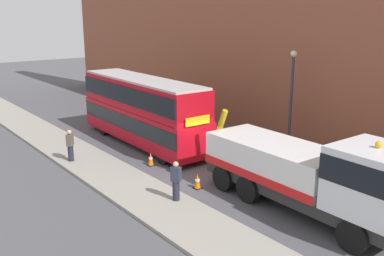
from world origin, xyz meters
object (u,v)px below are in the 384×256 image
(pedestrian_bystander, at_px, (176,181))
(traffic_cone_midway, at_px, (197,181))
(recovery_tow_truck, at_px, (309,172))
(double_decker_bus, at_px, (142,108))
(pedestrian_onlooker, at_px, (70,146))
(traffic_cone_near_bus, at_px, (151,159))
(street_lamp, at_px, (291,93))

(pedestrian_bystander, bearing_deg, traffic_cone_midway, -6.02)
(recovery_tow_truck, bearing_deg, double_decker_bus, -178.58)
(pedestrian_onlooker, relative_size, pedestrian_bystander, 1.00)
(traffic_cone_near_bus, distance_m, traffic_cone_midway, 3.93)
(double_decker_bus, xyz_separation_m, traffic_cone_near_bus, (3.66, -1.82, -1.89))
(pedestrian_onlooker, bearing_deg, double_decker_bus, 57.13)
(recovery_tow_truck, bearing_deg, traffic_cone_near_bus, -166.65)
(pedestrian_onlooker, height_order, traffic_cone_near_bus, pedestrian_onlooker)
(recovery_tow_truck, relative_size, pedestrian_bystander, 5.95)
(recovery_tow_truck, xyz_separation_m, double_decker_bus, (-12.27, 0.01, 0.47))
(traffic_cone_midway, bearing_deg, street_lamp, 96.70)
(traffic_cone_near_bus, bearing_deg, pedestrian_bystander, -20.49)
(recovery_tow_truck, distance_m, street_lamp, 8.09)
(pedestrian_onlooker, height_order, traffic_cone_midway, pedestrian_onlooker)
(pedestrian_onlooker, bearing_deg, traffic_cone_near_bus, 5.97)
(traffic_cone_midway, bearing_deg, traffic_cone_near_bus, 179.85)
(traffic_cone_midway, bearing_deg, recovery_tow_truck, 21.26)
(pedestrian_bystander, xyz_separation_m, street_lamp, (-1.57, 9.17, 2.49))
(pedestrian_bystander, bearing_deg, recovery_tow_truck, -76.46)
(pedestrian_onlooker, bearing_deg, pedestrian_bystander, -30.72)
(double_decker_bus, bearing_deg, recovery_tow_truck, 1.42)
(pedestrian_bystander, bearing_deg, double_decker_bus, 38.71)
(double_decker_bus, xyz_separation_m, pedestrian_onlooker, (0.76, -4.99, -1.25))
(traffic_cone_near_bus, bearing_deg, traffic_cone_midway, -0.15)
(traffic_cone_near_bus, height_order, traffic_cone_midway, same)
(pedestrian_onlooker, distance_m, pedestrian_bystander, 7.67)
(pedestrian_onlooker, height_order, street_lamp, street_lamp)
(pedestrian_bystander, height_order, street_lamp, street_lamp)
(recovery_tow_truck, distance_m, double_decker_bus, 12.28)
(pedestrian_bystander, relative_size, street_lamp, 0.29)
(street_lamp, bearing_deg, traffic_cone_near_bus, -112.35)
(pedestrian_bystander, bearing_deg, traffic_cone_near_bus, 41.41)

